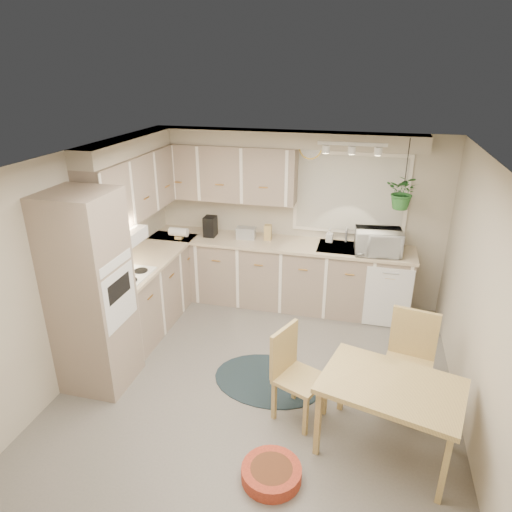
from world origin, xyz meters
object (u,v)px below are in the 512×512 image
Objects in this scene: chair_back at (408,366)px; microwave at (378,239)px; braided_rug at (269,380)px; chair_left at (301,377)px; pet_bed at (271,473)px; dining_table at (387,418)px.

chair_back is 1.74× the size of microwave.
microwave is (1.04, 1.65, 1.13)m from braided_rug.
microwave reaches higher than chair_left.
chair_left is 0.92× the size of chair_back.
microwave reaches higher than chair_back.
braided_rug is at bearing -128.52° from microwave.
chair_back is at bearing 47.06° from pet_bed.
microwave reaches higher than pet_bed.
dining_table is 1.24× the size of chair_left.
chair_back reaches higher than chair_left.
dining_table is at bearing 31.29° from pet_bed.
pet_bed reaches higher than braided_rug.
chair_back is 1.65m from pet_bed.
chair_left is at bearing -113.14° from microwave.
pet_bed is (0.30, -1.24, 0.05)m from braided_rug.
braided_rug is (-1.20, 0.70, -0.35)m from dining_table.
chair_left is 1.84× the size of pet_bed.
chair_left is 0.76m from braided_rug.
dining_table is 1.10m from pet_bed.
chair_left is at bearing 32.16° from chair_back.
chair_left is 0.76× the size of braided_rug.
chair_back is at bearing 73.54° from dining_table.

